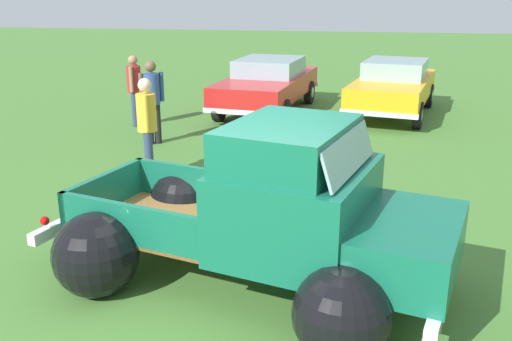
% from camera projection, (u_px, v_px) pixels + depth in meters
% --- Properties ---
extents(ground_plane, '(80.00, 80.00, 0.00)m').
position_uv_depth(ground_plane, '(243.00, 278.00, 6.59)').
color(ground_plane, '#477A33').
extents(vintage_pickup_truck, '(4.95, 3.63, 1.96)m').
position_uv_depth(vintage_pickup_truck, '(274.00, 225.00, 6.20)').
color(vintage_pickup_truck, black).
rests_on(vintage_pickup_truck, ground).
extents(show_car_0, '(2.44, 4.86, 1.43)m').
position_uv_depth(show_car_0, '(268.00, 83.00, 15.30)').
color(show_car_0, black).
rests_on(show_car_0, ground).
extents(show_car_1, '(2.65, 4.69, 1.43)m').
position_uv_depth(show_car_1, '(394.00, 85.00, 14.94)').
color(show_car_1, black).
rests_on(show_car_1, ground).
extents(spectator_0, '(0.50, 0.47, 1.79)m').
position_uv_depth(spectator_0, '(152.00, 97.00, 12.00)').
color(spectator_0, black).
rests_on(spectator_0, ground).
extents(spectator_1, '(0.37, 0.54, 1.72)m').
position_uv_depth(spectator_1, '(134.00, 86.00, 13.60)').
color(spectator_1, navy).
rests_on(spectator_1, ground).
extents(spectator_2, '(0.44, 0.53, 1.79)m').
position_uv_depth(spectator_2, '(147.00, 122.00, 9.75)').
color(spectator_2, navy).
rests_on(spectator_2, ground).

